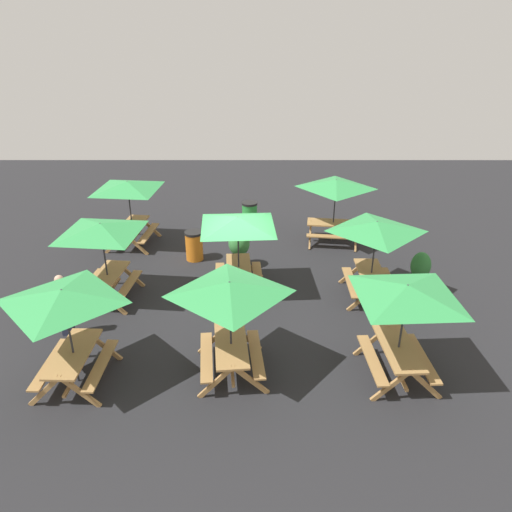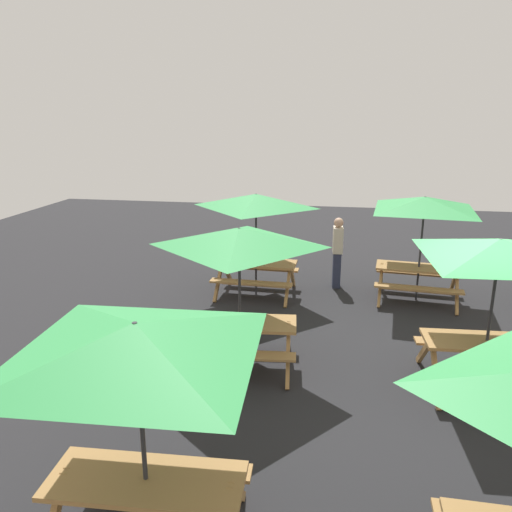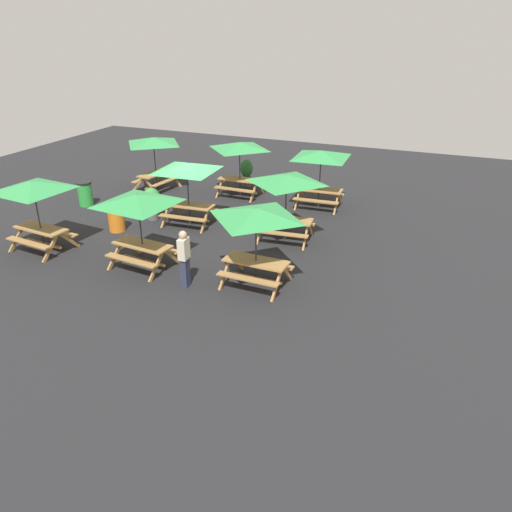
% 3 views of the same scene
% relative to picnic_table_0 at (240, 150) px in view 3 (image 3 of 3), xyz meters
% --- Properties ---
extents(ground_plane, '(30.08, 30.08, 0.00)m').
position_rel_picnic_table_0_xyz_m(ground_plane, '(0.08, 3.75, -1.99)').
color(ground_plane, '#232326').
rests_on(ground_plane, ground).
extents(picnic_table_0, '(2.02, 2.02, 2.34)m').
position_rel_picnic_table_0_xyz_m(picnic_table_0, '(0.00, 0.00, 0.00)').
color(picnic_table_0, '#A87A44').
rests_on(picnic_table_0, ground).
extents(picnic_table_1, '(2.82, 2.82, 2.34)m').
position_rel_picnic_table_0_xyz_m(picnic_table_1, '(0.35, 3.74, 0.00)').
color(picnic_table_1, '#A87A44').
rests_on(picnic_table_1, ground).
extents(picnic_table_2, '(2.06, 2.06, 2.34)m').
position_rel_picnic_table_0_xyz_m(picnic_table_2, '(-3.69, 7.14, 0.00)').
color(picnic_table_2, '#A87A44').
rests_on(picnic_table_2, ground).
extents(picnic_table_3, '(2.18, 2.18, 2.34)m').
position_rel_picnic_table_0_xyz_m(picnic_table_3, '(-3.37, 3.79, 0.00)').
color(picnic_table_3, '#A87A44').
rests_on(picnic_table_3, ground).
extents(picnic_table_4, '(2.81, 2.81, 2.34)m').
position_rel_picnic_table_0_xyz_m(picnic_table_4, '(-0.13, 7.37, 0.00)').
color(picnic_table_4, '#A87A44').
rests_on(picnic_table_4, ground).
extents(picnic_table_5, '(2.82, 2.82, 2.34)m').
position_rel_picnic_table_0_xyz_m(picnic_table_5, '(-3.50, 0.14, 0.00)').
color(picnic_table_5, '#A87A44').
rests_on(picnic_table_5, ground).
extents(picnic_table_6, '(2.81, 2.81, 2.34)m').
position_rel_picnic_table_0_xyz_m(picnic_table_6, '(3.62, 7.53, 0.00)').
color(picnic_table_6, '#A87A44').
rests_on(picnic_table_6, ground).
extents(picnic_table_7, '(2.24, 2.24, 2.34)m').
position_rel_picnic_table_0_xyz_m(picnic_table_7, '(3.80, 0.54, 0.00)').
color(picnic_table_7, '#A87A44').
rests_on(picnic_table_7, ground).
extents(trash_bin_green, '(0.59, 0.59, 0.98)m').
position_rel_picnic_table_0_xyz_m(trash_bin_green, '(5.26, 3.48, -1.49)').
color(trash_bin_green, green).
rests_on(trash_bin_green, ground).
extents(trash_bin_orange, '(0.59, 0.59, 0.98)m').
position_rel_picnic_table_0_xyz_m(trash_bin_orange, '(2.43, 5.26, -1.49)').
color(trash_bin_orange, orange).
rests_on(trash_bin_orange, ground).
extents(potted_plant_0, '(0.57, 0.57, 1.22)m').
position_rel_picnic_table_0_xyz_m(potted_plant_0, '(0.34, -1.47, -1.32)').
color(potted_plant_0, '#59595B').
rests_on(potted_plant_0, ground).
extents(potted_plant_1, '(0.67, 0.67, 1.21)m').
position_rel_picnic_table_0_xyz_m(potted_plant_1, '(1.91, 3.77, -1.29)').
color(potted_plant_1, '#59595B').
rests_on(potted_plant_1, ground).
extents(person_standing, '(0.25, 0.38, 1.67)m').
position_rel_picnic_table_0_xyz_m(person_standing, '(-1.90, 7.95, -1.10)').
color(person_standing, '#2D334C').
rests_on(person_standing, ground).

